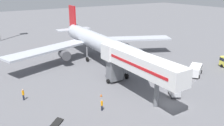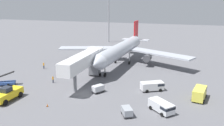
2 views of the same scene
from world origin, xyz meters
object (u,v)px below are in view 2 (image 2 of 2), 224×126
Objects in this scene: jet_bridge at (85,61)px; ground_crew_worker_midground at (44,65)px; baggage_cart_near_right at (98,89)px; ground_crew_worker_foreground at (53,79)px; airplane_at_gate at (122,49)px; service_van_rear_right at (200,93)px; service_van_far_right at (153,86)px; service_van_near_left at (162,106)px; pushback_tug at (8,94)px; safety_cone_bravo at (47,105)px; safety_cone_alpha at (69,78)px; baggage_cart_far_left at (127,111)px; apron_light_mast at (109,3)px.

jet_bridge is 18.18m from ground_crew_worker_midground.
ground_crew_worker_foreground reaches higher than baggage_cart_near_right.
airplane_at_gate is 23.71m from baggage_cart_near_right.
service_van_far_right is at bearing 168.46° from service_van_rear_right.
ground_crew_worker_midground is (-34.32, 17.37, -0.10)m from service_van_near_left.
pushback_tug is 21.76m from ground_crew_worker_midground.
safety_cone_bravo is at bearing -168.96° from service_van_near_left.
service_van_rear_right is at bearing -7.51° from safety_cone_alpha.
baggage_cart_near_right is 5.76× the size of safety_cone_alpha.
safety_cone_alpha is 15.98m from safety_cone_bravo.
service_van_far_right is (-9.33, 1.91, -0.22)m from service_van_rear_right.
service_van_rear_right is 16.13m from baggage_cart_far_left.
service_van_far_right is at bearing -5.67° from safety_cone_alpha.
service_van_rear_right reaches higher than ground_crew_worker_foreground.
apron_light_mast is at bearing 115.24° from service_van_near_left.
jet_bridge is 33.80× the size of safety_cone_bravo.
service_van_near_left is at bearing -130.04° from service_van_rear_right.
ground_crew_worker_midground is (-31.47, 7.75, -0.12)m from service_van_far_right.
service_van_far_right is 1.05× the size of service_van_near_left.
pushback_tug is at bearing -88.96° from apron_light_mast.
ground_crew_worker_midground reaches higher than safety_cone_bravo.
service_van_far_right is 2.80× the size of ground_crew_worker_midground.
ground_crew_worker_foreground is at bearing -118.18° from airplane_at_gate.
service_van_near_left is at bearing 11.04° from safety_cone_bravo.
jet_bridge is 37.01× the size of safety_cone_alpha.
airplane_at_gate is at bearing 117.09° from service_van_near_left.
baggage_cart_far_left is 1.68× the size of ground_crew_worker_foreground.
service_van_far_right reaches higher than service_van_near_left.
service_van_rear_right reaches higher than safety_cone_bravo.
jet_bridge is 3.47× the size of service_van_far_right.
service_van_near_left is (18.40, -9.75, -4.27)m from jet_bridge.
jet_bridge is 21.25m from service_van_near_left.
baggage_cart_near_right is at bearing 54.74° from safety_cone_bravo.
service_van_near_left is at bearing -26.84° from ground_crew_worker_midground.
airplane_at_gate is at bearing 92.42° from baggage_cart_near_right.
safety_cone_alpha is at bearing 159.51° from jet_bridge.
ground_crew_worker_midground is at bearing 154.42° from jet_bridge.
service_van_rear_right is 10.08m from service_van_near_left.
baggage_cart_near_right is 0.11× the size of apron_light_mast.
pushback_tug is at bearing -113.76° from airplane_at_gate.
baggage_cart_near_right is at bearing -74.33° from apron_light_mast.
baggage_cart_near_right is 0.98× the size of baggage_cart_far_left.
pushback_tug is 11.93× the size of safety_cone_bravo.
pushback_tug reaches higher than ground_crew_worker_foreground.
jet_bridge is 2.83× the size of pushback_tug.
service_van_near_left is (14.63, -28.60, -3.53)m from airplane_at_gate.
jet_bridge reaches higher than pushback_tug.
safety_cone_bravo is (14.22, -21.29, -0.72)m from ground_crew_worker_midground.
service_van_rear_right is 20.29m from baggage_cart_near_right.
airplane_at_gate is 2.33× the size of jet_bridge.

